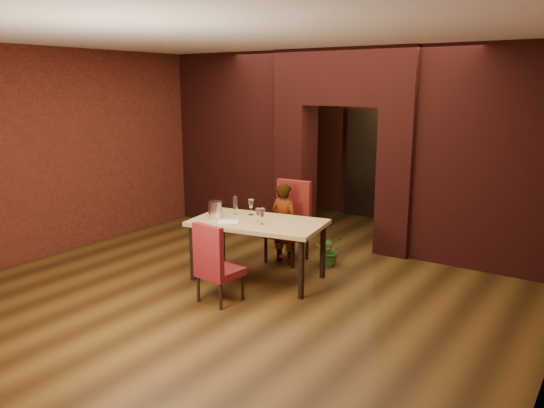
% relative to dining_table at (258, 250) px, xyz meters
% --- Properties ---
extents(floor, '(8.00, 8.00, 0.00)m').
position_rel_dining_table_xyz_m(floor, '(0.16, 0.22, -0.41)').
color(floor, '#432B10').
rests_on(floor, ground).
extents(ceiling, '(7.00, 8.00, 0.04)m').
position_rel_dining_table_xyz_m(ceiling, '(0.16, 0.22, 2.79)').
color(ceiling, silver).
rests_on(ceiling, ground).
extents(wall_back, '(7.00, 0.04, 3.20)m').
position_rel_dining_table_xyz_m(wall_back, '(0.16, 4.22, 1.19)').
color(wall_back, maroon).
rests_on(wall_back, ground).
extents(wall_left, '(0.04, 8.00, 3.20)m').
position_rel_dining_table_xyz_m(wall_left, '(-3.34, 0.22, 1.19)').
color(wall_left, maroon).
rests_on(wall_left, ground).
extents(pillar_left, '(0.55, 0.55, 2.30)m').
position_rel_dining_table_xyz_m(pillar_left, '(-0.79, 2.22, 0.74)').
color(pillar_left, maroon).
rests_on(pillar_left, ground).
extents(pillar_right, '(0.55, 0.55, 2.30)m').
position_rel_dining_table_xyz_m(pillar_right, '(1.11, 2.22, 0.74)').
color(pillar_right, maroon).
rests_on(pillar_right, ground).
extents(lintel, '(2.45, 0.55, 0.90)m').
position_rel_dining_table_xyz_m(lintel, '(0.16, 2.22, 2.34)').
color(lintel, maroon).
rests_on(lintel, ground).
extents(wing_wall_left, '(2.28, 0.35, 3.20)m').
position_rel_dining_table_xyz_m(wing_wall_left, '(-2.20, 2.22, 1.19)').
color(wing_wall_left, maroon).
rests_on(wing_wall_left, ground).
extents(wing_wall_right, '(2.28, 0.35, 3.20)m').
position_rel_dining_table_xyz_m(wing_wall_right, '(2.53, 2.22, 1.19)').
color(wing_wall_right, maroon).
rests_on(wing_wall_right, ground).
extents(vent_panel, '(0.40, 0.03, 0.50)m').
position_rel_dining_table_xyz_m(vent_panel, '(-0.79, 1.93, 0.14)').
color(vent_panel, '#A94931').
rests_on(vent_panel, ground).
extents(rear_door, '(0.90, 0.08, 2.10)m').
position_rel_dining_table_xyz_m(rear_door, '(-0.24, 4.16, 0.64)').
color(rear_door, black).
rests_on(rear_door, ground).
extents(rear_door_frame, '(1.02, 0.04, 2.22)m').
position_rel_dining_table_xyz_m(rear_door_frame, '(-0.24, 4.12, 0.64)').
color(rear_door_frame, black).
rests_on(rear_door_frame, ground).
extents(dining_table, '(1.91, 1.29, 0.83)m').
position_rel_dining_table_xyz_m(dining_table, '(0.00, 0.00, 0.00)').
color(dining_table, tan).
rests_on(dining_table, ground).
extents(chair_far, '(0.60, 0.60, 1.22)m').
position_rel_dining_table_xyz_m(chair_far, '(-0.09, 0.86, 0.19)').
color(chair_far, maroon).
rests_on(chair_far, ground).
extents(chair_near, '(0.50, 0.50, 1.02)m').
position_rel_dining_table_xyz_m(chair_near, '(0.07, -0.89, 0.09)').
color(chair_near, maroon).
rests_on(chair_near, ground).
extents(person_seated, '(0.45, 0.30, 1.22)m').
position_rel_dining_table_xyz_m(person_seated, '(-0.08, 0.78, 0.19)').
color(person_seated, white).
rests_on(person_seated, ground).
extents(wine_glass_a, '(0.09, 0.09, 0.22)m').
position_rel_dining_table_xyz_m(wine_glass_a, '(-0.28, 0.22, 0.53)').
color(wine_glass_a, white).
rests_on(wine_glass_a, dining_table).
extents(wine_glass_b, '(0.07, 0.07, 0.18)m').
position_rel_dining_table_xyz_m(wine_glass_b, '(0.02, -0.02, 0.50)').
color(wine_glass_b, white).
rests_on(wine_glass_b, dining_table).
extents(wine_glass_c, '(0.09, 0.09, 0.21)m').
position_rel_dining_table_xyz_m(wine_glass_c, '(0.15, -0.12, 0.52)').
color(wine_glass_c, white).
rests_on(wine_glass_c, dining_table).
extents(tasting_sheet, '(0.34, 0.32, 0.00)m').
position_rel_dining_table_xyz_m(tasting_sheet, '(-0.30, -0.27, 0.42)').
color(tasting_sheet, white).
rests_on(tasting_sheet, dining_table).
extents(wine_bucket, '(0.19, 0.19, 0.23)m').
position_rel_dining_table_xyz_m(wine_bucket, '(-0.58, -0.20, 0.53)').
color(wine_bucket, silver).
rests_on(wine_bucket, dining_table).
extents(water_bottle, '(0.06, 0.06, 0.27)m').
position_rel_dining_table_xyz_m(water_bottle, '(-0.49, 0.13, 0.55)').
color(water_bottle, white).
rests_on(water_bottle, dining_table).
extents(potted_plant, '(0.55, 0.53, 0.47)m').
position_rel_dining_table_xyz_m(potted_plant, '(0.55, 1.05, -0.18)').
color(potted_plant, '#2B5C1A').
rests_on(potted_plant, ground).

